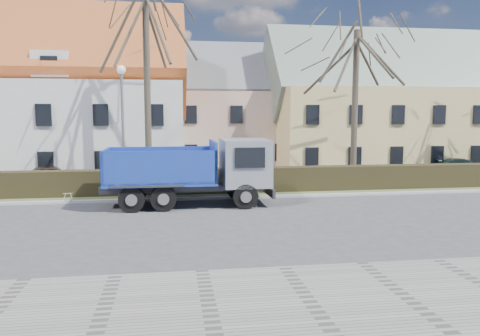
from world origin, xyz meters
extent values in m
plane|color=#3D3D40|center=(0.00, 0.00, 0.00)|extent=(120.00, 120.00, 0.00)
cube|color=gray|center=(0.00, -8.50, 0.04)|extent=(80.00, 5.00, 0.08)
cube|color=#ABAAA9|center=(0.00, 4.60, 0.06)|extent=(80.00, 0.30, 0.12)
cube|color=#4D5C33|center=(0.00, 6.20, 0.05)|extent=(80.00, 3.00, 0.10)
cube|color=black|center=(0.00, 6.00, 0.65)|extent=(60.00, 0.90, 1.30)
imported|color=#32251E|center=(-7.67, 10.44, 0.59)|extent=(3.70, 2.23, 1.18)
imported|color=#182C27|center=(19.02, 11.23, 0.56)|extent=(4.11, 2.41, 1.12)
camera|label=1|loc=(-0.75, -17.97, 4.21)|focal=35.00mm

